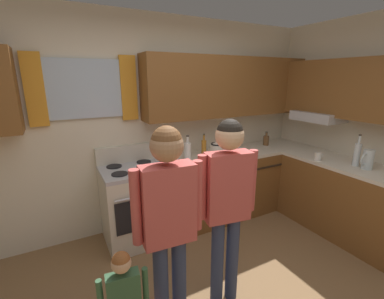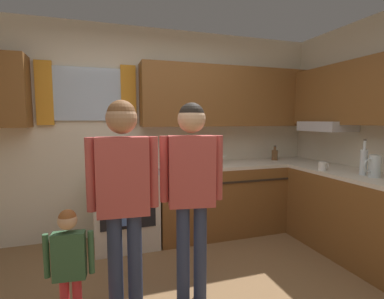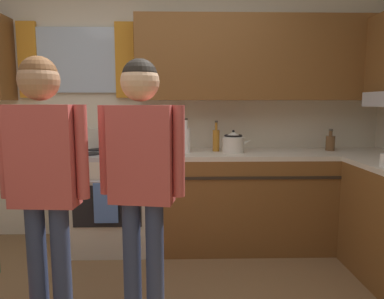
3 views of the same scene
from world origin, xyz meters
name	(u,v)px [view 3 (image 3 of 3)]	position (x,y,z in m)	size (l,w,h in m)	color
back_wall_unit	(158,88)	(0.09, 1.81, 1.49)	(4.60, 0.42, 2.60)	beige
kitchen_counter_run	(325,212)	(1.50, 1.11, 0.45)	(2.24, 2.12, 0.90)	brown
stove_oven	(114,198)	(-0.31, 1.54, 0.47)	(0.70, 0.67, 1.10)	beige
bottle_oil_amber	(216,140)	(0.64, 1.59, 1.01)	(0.06, 0.06, 0.29)	#B27223
bottle_milk_white	(186,140)	(0.36, 1.50, 1.02)	(0.08, 0.08, 0.31)	white
bottle_squat_brown	(330,143)	(1.73, 1.61, 0.98)	(0.08, 0.08, 0.21)	brown
stovetop_kettle	(233,142)	(0.79, 1.50, 1.00)	(0.27, 0.20, 0.21)	silver
adult_holding_child	(44,167)	(-0.43, 0.25, 1.00)	(0.50, 0.22, 1.60)	#2D3856
adult_in_plaid	(142,165)	(0.10, 0.31, 1.00)	(0.49, 0.22, 1.59)	#2D3856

